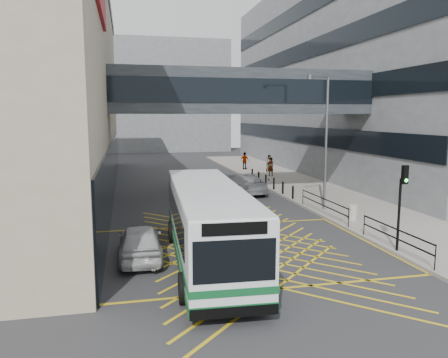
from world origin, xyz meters
TOP-DOWN VIEW (x-y plane):
  - ground at (0.00, 0.00)m, footprint 120.00×120.00m
  - building_right at (23.98, 24.00)m, footprint 24.09×44.00m
  - building_far at (-2.00, 60.00)m, footprint 28.00×16.00m
  - skybridge at (3.00, 12.00)m, footprint 20.00×4.10m
  - pavement at (9.00, 15.00)m, footprint 6.00×54.00m
  - box_junction at (0.00, 0.00)m, footprint 12.00×9.00m
  - bus at (-1.88, -1.29)m, footprint 3.21×11.29m
  - car_white at (-4.50, -0.26)m, footprint 1.98×4.70m
  - car_dark at (-0.25, 16.21)m, footprint 2.87×4.97m
  - car_silver at (3.77, 13.64)m, footprint 2.88×5.29m
  - traffic_light at (6.27, -2.12)m, footprint 0.28×0.44m
  - street_lamp at (6.72, 6.35)m, footprint 1.75×0.94m
  - litter_bin at (7.16, 3.42)m, footprint 0.49×0.49m
  - kerb_railings at (6.15, 1.78)m, footprint 0.05×12.54m
  - bollards at (6.25, 15.00)m, footprint 0.14×10.14m
  - pedestrian_a at (8.47, 21.37)m, footprint 0.82×0.68m
  - pedestrian_b at (9.45, 24.61)m, footprint 0.95×0.88m
  - pedestrian_c at (7.44, 26.90)m, footprint 1.14×1.12m

SIDE VIEW (x-z plane):
  - ground at x=0.00m, z-range 0.00..0.00m
  - box_junction at x=0.00m, z-range 0.00..0.01m
  - pavement at x=9.00m, z-range 0.00..0.16m
  - litter_bin at x=7.16m, z-range 0.16..1.01m
  - bollards at x=6.25m, z-range 0.16..1.06m
  - car_dark at x=-0.25m, z-range 0.00..1.46m
  - car_white at x=-4.50m, z-range 0.00..1.49m
  - car_silver at x=3.77m, z-range 0.00..1.56m
  - kerb_railings at x=6.15m, z-range 0.38..1.38m
  - pedestrian_b at x=9.45m, z-range 0.16..1.85m
  - pedestrian_a at x=8.47m, z-range 0.16..1.94m
  - pedestrian_c at x=7.44m, z-range 0.16..1.99m
  - bus at x=-1.88m, z-range 0.11..3.24m
  - traffic_light at x=6.27m, z-range 0.72..4.41m
  - street_lamp at x=6.72m, z-range 0.72..8.75m
  - skybridge at x=3.00m, z-range 6.00..9.00m
  - building_far at x=-2.00m, z-range 0.00..18.00m
  - building_right at x=23.98m, z-range 0.00..20.00m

